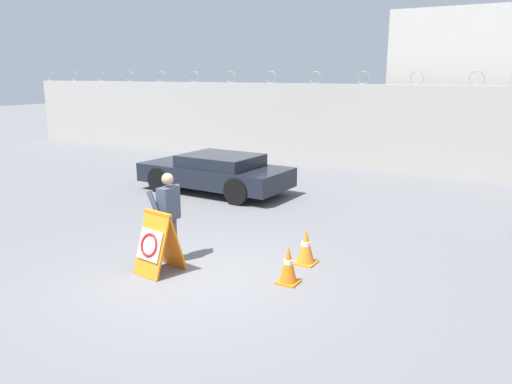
% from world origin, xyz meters
% --- Properties ---
extents(ground_plane, '(90.00, 90.00, 0.00)m').
position_xyz_m(ground_plane, '(0.00, 0.00, 0.00)').
color(ground_plane, slate).
extents(perimeter_wall, '(36.00, 0.30, 3.45)m').
position_xyz_m(perimeter_wall, '(0.00, 11.15, 1.50)').
color(perimeter_wall, '#ADA8A0').
rests_on(perimeter_wall, ground_plane).
extents(building_block, '(7.65, 5.27, 5.58)m').
position_xyz_m(building_block, '(3.39, 14.88, 2.79)').
color(building_block, beige).
rests_on(building_block, ground_plane).
extents(barricade_sign, '(0.72, 0.80, 1.09)m').
position_xyz_m(barricade_sign, '(-0.72, -0.20, 0.54)').
color(barricade_sign, orange).
rests_on(barricade_sign, ground_plane).
extents(security_guard, '(0.37, 0.60, 1.65)m').
position_xyz_m(security_guard, '(-0.89, 0.35, 0.91)').
color(security_guard, '#514C42').
rests_on(security_guard, ground_plane).
extents(traffic_cone_near, '(0.38, 0.38, 0.65)m').
position_xyz_m(traffic_cone_near, '(1.33, 1.47, 0.32)').
color(traffic_cone_near, orange).
rests_on(traffic_cone_near, ground_plane).
extents(traffic_cone_mid, '(0.34, 0.34, 0.64)m').
position_xyz_m(traffic_cone_mid, '(1.45, 0.52, 0.32)').
color(traffic_cone_mid, orange).
rests_on(traffic_cone_mid, ground_plane).
extents(parked_car_front_coupe, '(4.45, 2.07, 1.12)m').
position_xyz_m(parked_car_front_coupe, '(-3.26, 5.28, 0.59)').
color(parked_car_front_coupe, black).
rests_on(parked_car_front_coupe, ground_plane).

